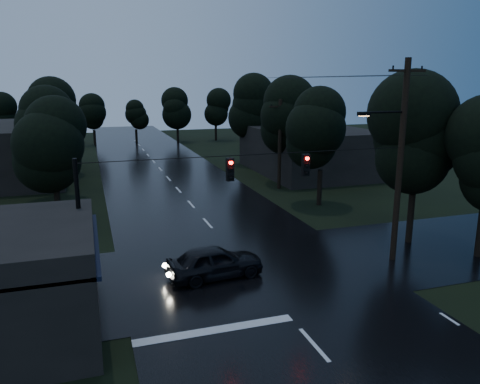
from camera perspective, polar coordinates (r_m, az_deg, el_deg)
main_road at (r=39.66m, az=-7.51°, el=0.22°), size 12.00×120.00×0.02m
cross_street at (r=22.98m, az=1.00°, el=-9.47°), size 60.00×9.00×0.02m
building_far_right at (r=47.43m, az=8.38°, el=5.05°), size 10.00×14.00×4.40m
building_far_left at (r=48.95m, az=-26.26°, el=4.42°), size 10.00×16.00×5.00m
utility_pole_main at (r=24.11m, az=18.80°, el=3.91°), size 3.50×0.30×10.00m
utility_pole_far at (r=39.44m, az=4.86°, el=5.95°), size 2.00×0.30×7.50m
anchor_pole_left at (r=19.92m, az=-18.87°, el=-4.66°), size 0.18×0.18×6.00m
span_signals at (r=20.76m, az=3.43°, el=3.15°), size 15.00×0.37×1.12m
tree_corner_near at (r=27.16m, az=20.82°, el=6.31°), size 4.48×4.48×9.44m
tree_left_a at (r=30.31m, az=-21.91°, el=5.42°), size 3.92×3.92×8.26m
tree_left_b at (r=38.25m, az=-22.17°, el=7.42°), size 4.20×4.20×8.85m
tree_left_c at (r=48.22m, az=-22.18°, el=8.89°), size 4.48×4.48×9.44m
tree_right_a at (r=34.15m, az=9.95°, el=7.60°), size 4.20×4.20×8.85m
tree_right_b at (r=41.57m, az=5.51°, el=9.24°), size 4.48×4.48×9.44m
tree_right_c at (r=51.05m, az=1.61°, el=10.46°), size 4.76×4.76×10.03m
car at (r=21.91m, az=-3.07°, el=-8.50°), size 4.66×2.27×1.53m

